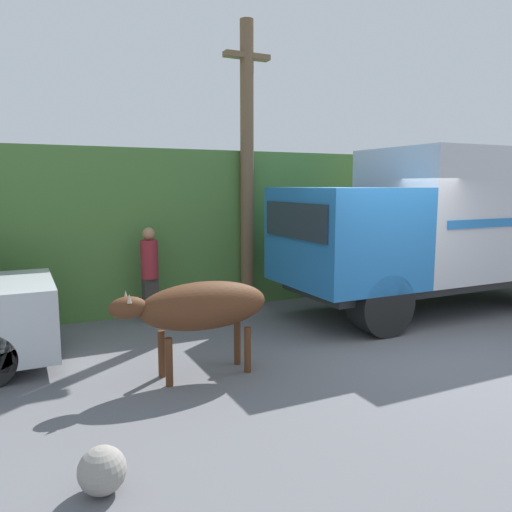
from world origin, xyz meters
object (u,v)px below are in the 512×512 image
at_px(cargo_truck, 451,222).
at_px(pedestrian_on_hill, 150,269).
at_px(brown_cow, 201,307).
at_px(utility_pole, 247,163).
at_px(roadside_rock, 102,470).

xyz_separation_m(cargo_truck, pedestrian_on_hill, (-5.49, 1.56, -0.76)).
xyz_separation_m(cargo_truck, brown_cow, (-5.53, -1.25, -0.80)).
relative_size(cargo_truck, utility_pole, 1.20).
relative_size(pedestrian_on_hill, roadside_rock, 4.40).
distance_m(cargo_truck, brown_cow, 5.73).
distance_m(cargo_truck, utility_pole, 4.09).
bearing_deg(cargo_truck, utility_pole, 151.19).
distance_m(pedestrian_on_hill, utility_pole, 2.77).
relative_size(pedestrian_on_hill, utility_pole, 0.31).
height_order(cargo_truck, utility_pole, utility_pole).
relative_size(brown_cow, roadside_rock, 5.30).
relative_size(brown_cow, utility_pole, 0.37).
bearing_deg(pedestrian_on_hill, brown_cow, 80.81).
distance_m(cargo_truck, roadside_rock, 7.91).
height_order(brown_cow, utility_pole, utility_pole).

